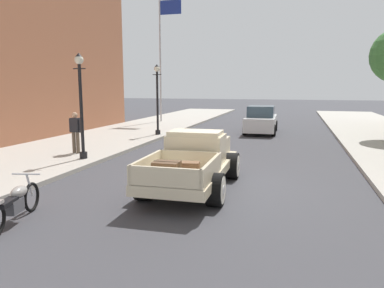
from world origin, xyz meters
The scene contains 9 objects.
ground_plane centered at (0.00, 0.00, 0.00)m, with size 140.00×140.00×0.00m, color #3D3D42.
sidewalk_left centered at (-7.25, 0.00, 0.07)m, with size 5.50×64.00×0.15m, color #ADA89E.
hotrod_truck_cream centered at (-0.34, -0.42, 0.75)m, with size 2.27×4.98×1.58m.
motorcycle_parked centered at (-3.15, -4.21, 0.44)m, with size 0.75×2.07×0.93m.
car_background_white centered at (0.33, 12.17, 0.77)m, with size 1.93×4.33×1.65m.
pedestrian_sidewalk_left centered at (-6.11, 2.46, 1.09)m, with size 0.53×0.22×1.65m.
street_lamp_near centered at (-5.22, 1.58, 2.39)m, with size 0.50×0.32×3.85m.
street_lamp_far centered at (-5.04, 8.75, 2.39)m, with size 0.50×0.32×3.85m.
flagpole centered at (-7.39, 16.07, 5.77)m, with size 1.74×0.16×9.16m.
Camera 1 is at (2.35, -10.13, 2.82)m, focal length 34.05 mm.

